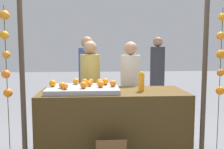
# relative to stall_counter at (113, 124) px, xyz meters

# --- Properties ---
(stall_counter) EXTENTS (1.89, 0.79, 0.88)m
(stall_counter) POSITION_rel_stall_counter_xyz_m (0.00, 0.00, 0.00)
(stall_counter) COLOR #4C3819
(stall_counter) RESTS_ON ground_plane
(orange_tray) EXTENTS (0.90, 0.66, 0.06)m
(orange_tray) POSITION_rel_stall_counter_xyz_m (-0.38, 0.00, 0.47)
(orange_tray) COLOR #9EA0A5
(orange_tray) RESTS_ON stall_counter
(orange_0) EXTENTS (0.09, 0.09, 0.09)m
(orange_0) POSITION_rel_stall_counter_xyz_m (-0.00, -0.02, 0.54)
(orange_0) COLOR orange
(orange_0) RESTS_ON orange_tray
(orange_1) EXTENTS (0.08, 0.08, 0.08)m
(orange_1) POSITION_rel_stall_counter_xyz_m (-0.59, -0.20, 0.54)
(orange_1) COLOR orange
(orange_1) RESTS_ON orange_tray
(orange_2) EXTENTS (0.09, 0.09, 0.09)m
(orange_2) POSITION_rel_stall_counter_xyz_m (-0.37, -0.15, 0.54)
(orange_2) COLOR orange
(orange_2) RESTS_ON orange_tray
(orange_3) EXTENTS (0.08, 0.08, 0.08)m
(orange_3) POSITION_rel_stall_counter_xyz_m (-0.30, 0.02, 0.54)
(orange_3) COLOR orange
(orange_3) RESTS_ON orange_tray
(orange_4) EXTENTS (0.09, 0.09, 0.09)m
(orange_4) POSITION_rel_stall_counter_xyz_m (-0.16, -0.07, 0.54)
(orange_4) COLOR orange
(orange_4) RESTS_ON orange_tray
(orange_5) EXTENTS (0.08, 0.08, 0.08)m
(orange_5) POSITION_rel_stall_counter_xyz_m (-0.49, 0.22, 0.54)
(orange_5) COLOR orange
(orange_5) RESTS_ON orange_tray
(orange_6) EXTENTS (0.08, 0.08, 0.08)m
(orange_6) POSITION_rel_stall_counter_xyz_m (-0.64, -0.11, 0.54)
(orange_6) COLOR orange
(orange_6) RESTS_ON orange_tray
(orange_7) EXTENTS (0.09, 0.09, 0.09)m
(orange_7) POSITION_rel_stall_counter_xyz_m (-0.37, 0.14, 0.54)
(orange_7) COLOR orange
(orange_7) RESTS_ON orange_tray
(orange_8) EXTENTS (0.09, 0.09, 0.09)m
(orange_8) POSITION_rel_stall_counter_xyz_m (-0.78, 0.03, 0.54)
(orange_8) COLOR orange
(orange_8) RESTS_ON orange_tray
(orange_9) EXTENTS (0.08, 0.08, 0.08)m
(orange_9) POSITION_rel_stall_counter_xyz_m (-0.29, 0.20, 0.54)
(orange_9) COLOR orange
(orange_9) RESTS_ON orange_tray
(orange_10) EXTENTS (0.09, 0.09, 0.09)m
(orange_10) POSITION_rel_stall_counter_xyz_m (-0.09, 0.14, 0.55)
(orange_10) COLOR orange
(orange_10) RESTS_ON orange_tray
(orange_11) EXTENTS (0.08, 0.08, 0.08)m
(orange_11) POSITION_rel_stall_counter_xyz_m (-0.17, 0.16, 0.54)
(orange_11) COLOR orange
(orange_11) RESTS_ON orange_tray
(juice_bottle) EXTENTS (0.08, 0.08, 0.25)m
(juice_bottle) POSITION_rel_stall_counter_xyz_m (0.37, -0.03, 0.56)
(juice_bottle) COLOR orange
(juice_bottle) RESTS_ON stall_counter
(vendor_left) EXTENTS (0.31, 0.31, 1.55)m
(vendor_left) POSITION_rel_stall_counter_xyz_m (-0.30, 0.67, 0.28)
(vendor_left) COLOR tan
(vendor_left) RESTS_ON ground_plane
(vendor_right) EXTENTS (0.31, 0.31, 1.54)m
(vendor_right) POSITION_rel_stall_counter_xyz_m (0.32, 0.65, 0.28)
(vendor_right) COLOR beige
(vendor_right) RESTS_ON ground_plane
(crowd_person_0) EXTENTS (0.33, 0.33, 1.66)m
(crowd_person_0) POSITION_rel_stall_counter_xyz_m (-0.38, 1.69, 0.33)
(crowd_person_0) COLOR #384C8C
(crowd_person_0) RESTS_ON ground_plane
(crowd_person_1) EXTENTS (0.34, 0.34, 1.69)m
(crowd_person_1) POSITION_rel_stall_counter_xyz_m (1.25, 2.59, 0.35)
(crowd_person_1) COLOR #333338
(crowd_person_1) RESTS_ON ground_plane
(canopy_post_left) EXTENTS (0.06, 0.06, 2.05)m
(canopy_post_left) POSITION_rel_stall_counter_xyz_m (-1.02, -0.44, 0.59)
(canopy_post_left) COLOR #473828
(canopy_post_left) RESTS_ON ground_plane
(canopy_post_right) EXTENTS (0.06, 0.06, 2.05)m
(canopy_post_right) POSITION_rel_stall_counter_xyz_m (1.02, -0.44, 0.59)
(canopy_post_right) COLOR #473828
(canopy_post_right) RESTS_ON ground_plane
(garland_strand_left) EXTENTS (0.11, 0.11, 1.88)m
(garland_strand_left) POSITION_rel_stall_counter_xyz_m (-1.18, -0.47, 0.93)
(garland_strand_left) COLOR #2D4C23
(garland_strand_left) RESTS_ON ground_plane
(garland_strand_right) EXTENTS (0.11, 0.11, 1.88)m
(garland_strand_right) POSITION_rel_stall_counter_xyz_m (1.19, -0.48, 0.89)
(garland_strand_right) COLOR #2D4C23
(garland_strand_right) RESTS_ON ground_plane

